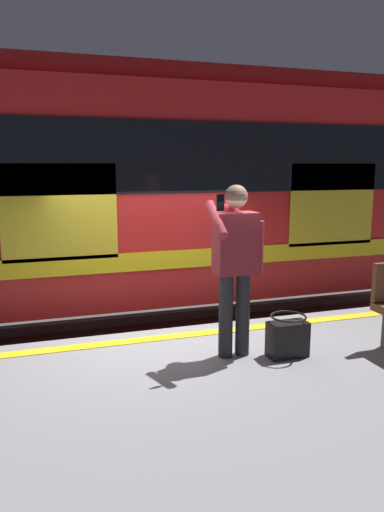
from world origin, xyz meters
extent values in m
plane|color=#4C4742|center=(0.00, 0.00, 0.00)|extent=(24.90, 24.90, 0.00)
cube|color=gray|center=(0.00, 1.94, 0.47)|extent=(12.56, 3.88, 0.95)
cube|color=yellow|center=(0.00, 0.30, 0.95)|extent=(12.31, 0.16, 0.01)
cube|color=slate|center=(0.00, -1.58, 0.08)|extent=(16.33, 0.08, 0.16)
cube|color=slate|center=(0.00, -3.02, 0.08)|extent=(16.33, 0.08, 0.16)
cube|color=red|center=(-0.78, -2.30, 2.41)|extent=(10.80, 3.05, 2.92)
cube|color=maroon|center=(-0.78, -2.30, 3.99)|extent=(10.58, 2.80, 0.24)
cube|color=black|center=(-0.78, -0.76, 2.92)|extent=(10.26, 0.03, 0.90)
cube|color=yellow|center=(-0.78, -0.76, 1.61)|extent=(10.26, 0.03, 0.24)
cube|color=gold|center=(-2.67, -0.76, 2.26)|extent=(1.37, 0.02, 1.16)
cube|color=gold|center=(1.11, -0.76, 2.26)|extent=(1.37, 0.02, 1.16)
cylinder|color=black|center=(-4.29, -3.52, 0.58)|extent=(0.84, 0.12, 0.84)
cylinder|color=#262628|center=(-0.52, 0.99, 1.37)|extent=(0.14, 0.14, 0.84)
cylinder|color=#262628|center=(-0.34, 0.99, 1.37)|extent=(0.14, 0.14, 0.84)
cube|color=maroon|center=(-0.43, 0.99, 2.09)|extent=(0.40, 0.24, 0.59)
sphere|color=maroon|center=(-0.43, 0.83, 2.36)|extent=(0.20, 0.20, 0.20)
sphere|color=tan|center=(-0.43, 0.99, 2.53)|extent=(0.22, 0.22, 0.22)
cylinder|color=maroon|center=(-0.68, 0.99, 2.03)|extent=(0.09, 0.09, 0.53)
cylinder|color=maroon|center=(-0.20, 1.07, 2.33)|extent=(0.09, 0.42, 0.33)
cube|color=black|center=(-0.20, 1.17, 2.49)|extent=(0.07, 0.02, 0.15)
cube|color=black|center=(-0.92, 1.18, 1.13)|extent=(0.40, 0.20, 0.35)
torus|color=black|center=(-0.92, 1.18, 1.36)|extent=(0.36, 0.36, 0.02)
camera|label=1|loc=(1.38, 5.21, 2.83)|focal=33.92mm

